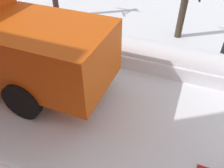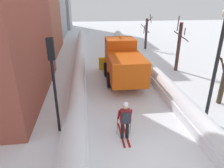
# 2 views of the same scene
# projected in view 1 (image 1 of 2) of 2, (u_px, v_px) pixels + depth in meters

# --- Properties ---
(snowbank_right) EXTENTS (1.10, 36.00, 0.93)m
(snowbank_right) POSITION_uv_depth(u_px,v_px,m) (25.00, 30.00, 9.39)
(snowbank_right) COLOR white
(snowbank_right) RESTS_ON ground
(plow_truck) EXTENTS (3.20, 5.98, 3.12)m
(plow_truck) POSITION_uv_depth(u_px,v_px,m) (9.00, 42.00, 6.42)
(plow_truck) COLOR #DB510F
(plow_truck) RESTS_ON ground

